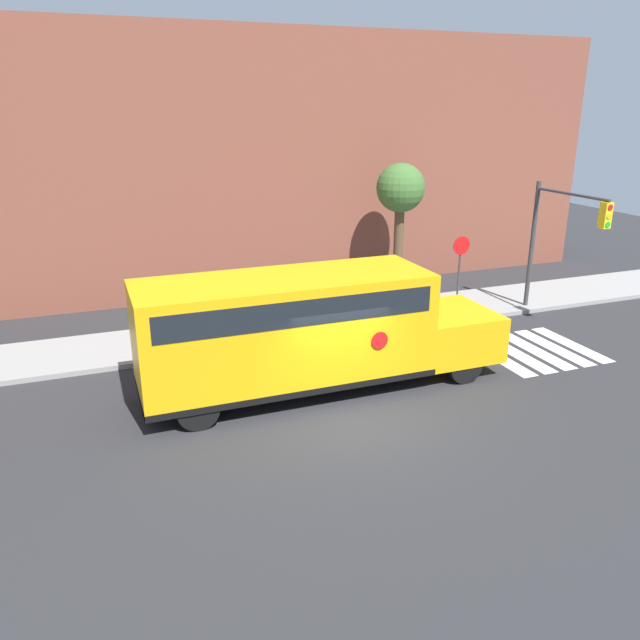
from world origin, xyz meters
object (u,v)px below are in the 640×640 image
at_px(traffic_light, 557,231).
at_px(tree_near_sidewalk, 400,193).
at_px(school_bus, 304,327).
at_px(stop_sign, 460,264).

height_order(traffic_light, tree_near_sidewalk, tree_near_sidewalk).
distance_m(school_bus, tree_near_sidewalk, 9.90).
relative_size(traffic_light, tree_near_sidewalk, 0.91).
bearing_deg(tree_near_sidewalk, traffic_light, -52.97).
bearing_deg(tree_near_sidewalk, stop_sign, -76.60).
height_order(school_bus, traffic_light, traffic_light).
height_order(stop_sign, tree_near_sidewalk, tree_near_sidewalk).
relative_size(school_bus, traffic_light, 2.08).
distance_m(traffic_light, tree_near_sidewalk, 5.93).
distance_m(school_bus, stop_sign, 8.25).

